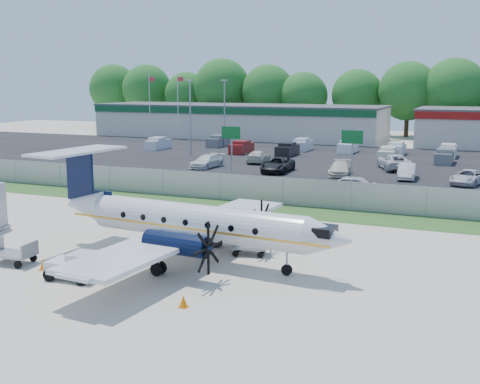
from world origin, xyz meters
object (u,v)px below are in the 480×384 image
at_px(aircraft, 191,221).
at_px(baggage_cart_far, 250,246).
at_px(baggage_cart_near, 12,253).
at_px(pushback_tug, 76,266).

height_order(aircraft, baggage_cart_far, aircraft).
relative_size(aircraft, baggage_cart_near, 7.41).
relative_size(pushback_tug, baggage_cart_far, 1.16).
bearing_deg(baggage_cart_near, aircraft, 26.85).
distance_m(pushback_tug, baggage_cart_near, 4.38).
bearing_deg(baggage_cart_far, pushback_tug, -131.31).
height_order(pushback_tug, baggage_cart_near, pushback_tug).
xyz_separation_m(aircraft, pushback_tug, (-3.50, -4.60, -1.40)).
bearing_deg(aircraft, baggage_cart_far, 41.07).
distance_m(aircraft, baggage_cart_far, 3.46).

